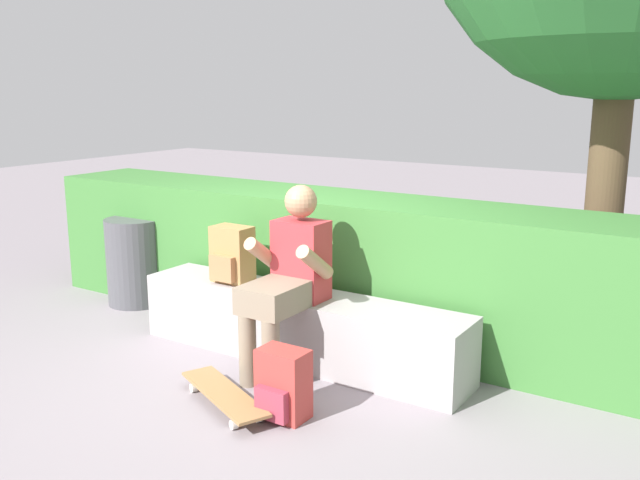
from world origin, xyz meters
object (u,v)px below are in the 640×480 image
(person_skater, at_px, (288,274))
(skateboard_near_person, at_px, (224,394))
(bench_main, at_px, (299,326))
(trash_bin, at_px, (135,261))
(backpack_on_ground, at_px, (283,385))
(backpack_on_bench, at_px, (232,255))

(person_skater, height_order, skateboard_near_person, person_skater)
(bench_main, height_order, trash_bin, trash_bin)
(skateboard_near_person, distance_m, backpack_on_ground, 0.39)
(bench_main, bearing_deg, trash_bin, 171.52)
(backpack_on_ground, bearing_deg, trash_bin, 155.53)
(bench_main, relative_size, backpack_on_bench, 6.03)
(backpack_on_bench, bearing_deg, skateboard_near_person, -53.38)
(backpack_on_ground, bearing_deg, person_skater, 122.21)
(backpack_on_ground, bearing_deg, bench_main, 118.52)
(bench_main, bearing_deg, backpack_on_bench, -179.05)
(person_skater, bearing_deg, bench_main, 107.63)
(backpack_on_bench, height_order, trash_bin, backpack_on_bench)
(skateboard_near_person, height_order, backpack_on_bench, backpack_on_bench)
(skateboard_near_person, relative_size, backpack_on_bench, 2.03)
(backpack_on_bench, height_order, backpack_on_ground, backpack_on_bench)
(bench_main, bearing_deg, person_skater, -72.37)
(bench_main, bearing_deg, skateboard_near_person, -86.69)
(person_skater, xyz_separation_m, trash_bin, (-1.95, 0.49, -0.29))
(person_skater, relative_size, trash_bin, 1.65)
(backpack_on_bench, distance_m, backpack_on_ground, 1.32)
(bench_main, distance_m, backpack_on_bench, 0.71)
(bench_main, xyz_separation_m, backpack_on_bench, (-0.57, -0.01, 0.42))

